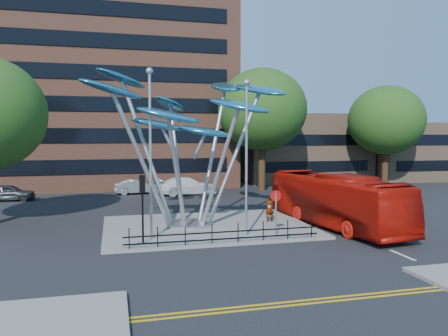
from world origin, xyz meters
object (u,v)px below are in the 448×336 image
object	(u,v)px
red_bus	(334,200)
tree_right	(262,110)
tree_far	(386,120)
street_lamp_left	(150,139)
pedestrian	(269,209)
leaf_sculpture	(187,112)
street_lamp_right	(246,143)
parked_car_left	(9,193)
traffic_light_island	(142,194)
no_entry_sign_island	(276,205)
parked_car_right	(187,186)
parked_car_mid	(137,187)

from	to	relation	value
red_bus	tree_right	bearing A→B (deg)	79.09
tree_far	street_lamp_left	size ratio (longest dim) A/B	1.23
red_bus	pedestrian	size ratio (longest dim) A/B	7.02
leaf_sculpture	street_lamp_right	world-z (taller)	leaf_sculpture
tree_right	parked_car_left	bearing A→B (deg)	-176.67
tree_right	pedestrian	xyz separation A→B (m)	(-5.00, -15.79, -7.07)
leaf_sculpture	street_lamp_left	distance (m)	4.28
leaf_sculpture	pedestrian	size ratio (longest dim) A/B	7.76
leaf_sculpture	pedestrian	world-z (taller)	leaf_sculpture
traffic_light_island	pedestrian	size ratio (longest dim) A/B	2.09
no_entry_sign_island	pedestrian	bearing A→B (deg)	74.86
tree_right	parked_car_right	bearing A→B (deg)	-171.24
red_bus	leaf_sculpture	bearing A→B (deg)	160.33
parked_car_left	parked_car_right	world-z (taller)	parked_car_right
leaf_sculpture	pedestrian	xyz separation A→B (m)	(5.07, -0.47, -5.90)
leaf_sculpture	traffic_light_island	size ratio (longest dim) A/B	3.71
leaf_sculpture	street_lamp_left	world-z (taller)	leaf_sculpture
tree_far	no_entry_sign_island	world-z (taller)	tree_far
pedestrian	traffic_light_island	bearing A→B (deg)	22.37
leaf_sculpture	traffic_light_island	bearing A→B (deg)	-125.04
street_lamp_right	parked_car_mid	bearing A→B (deg)	103.68
tree_far	parked_car_right	bearing A→B (deg)	-176.86
street_lamp_left	parked_car_mid	size ratio (longest dim) A/B	2.07
red_bus	parked_car_right	size ratio (longest dim) A/B	2.05
parked_car_left	parked_car_right	xyz separation A→B (m)	(15.22, 0.14, 0.11)
leaf_sculpture	parked_car_left	size ratio (longest dim) A/B	3.08
no_entry_sign_island	red_bus	distance (m)	5.06
traffic_light_island	parked_car_mid	bearing A→B (deg)	87.80
tree_far	parked_car_left	size ratio (longest dim) A/B	2.61
street_lamp_left	pedestrian	bearing A→B (deg)	19.88
tree_right	tree_far	bearing A→B (deg)	0.00
pedestrian	parked_car_left	world-z (taller)	pedestrian
tree_right	traffic_light_island	bearing A→B (deg)	-123.69
tree_far	pedestrian	bearing A→B (deg)	-140.27
traffic_light_island	street_lamp_left	bearing A→B (deg)	63.43
tree_far	no_entry_sign_island	bearing A→B (deg)	-135.75
tree_right	parked_car_mid	bearing A→B (deg)	177.86
parked_car_left	parked_car_mid	bearing A→B (deg)	-77.16
tree_far	parked_car_mid	distance (m)	27.01
tree_right	no_entry_sign_island	distance (m)	21.31
no_entry_sign_island	parked_car_mid	bearing A→B (deg)	107.36
traffic_light_island	parked_car_mid	world-z (taller)	traffic_light_island
parked_car_left	parked_car_mid	distance (m)	10.87
red_bus	parked_car_left	distance (m)	26.89
traffic_light_island	parked_car_right	world-z (taller)	traffic_light_island
traffic_light_island	parked_car_mid	size ratio (longest dim) A/B	0.81
traffic_light_island	no_entry_sign_island	distance (m)	7.05
red_bus	pedestrian	bearing A→B (deg)	149.87
tree_far	parked_car_left	xyz separation A→B (m)	(-36.96, -1.33, -6.40)
parked_car_mid	parked_car_right	bearing A→B (deg)	-115.42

